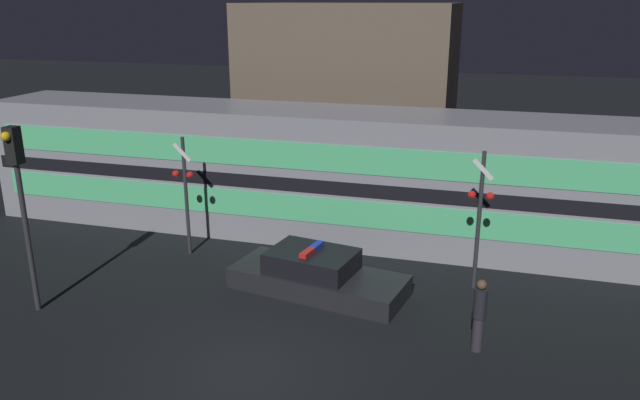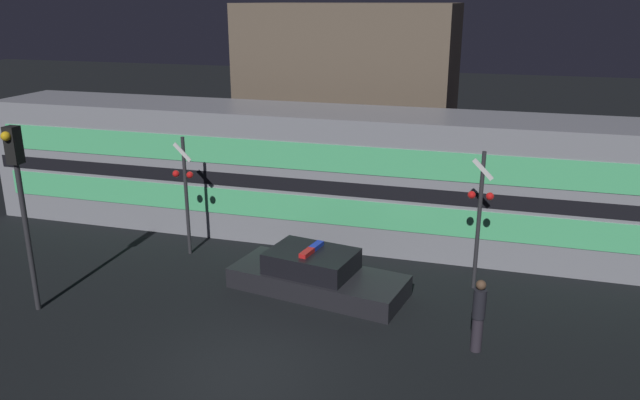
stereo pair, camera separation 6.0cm
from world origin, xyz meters
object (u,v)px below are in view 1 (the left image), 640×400
object	(u,v)px
train	(321,174)
police_car	(316,275)
pedestrian	(479,315)
crossing_signal_near	(480,213)
traffic_light_corner	(19,185)

from	to	relation	value
train	police_car	size ratio (longest dim) A/B	4.67
police_car	pedestrian	bearing A→B (deg)	-13.76
police_car	pedestrian	world-z (taller)	pedestrian
police_car	pedestrian	xyz separation A→B (m)	(4.35, -1.92, 0.44)
pedestrian	police_car	bearing A→B (deg)	156.19
police_car	crossing_signal_near	distance (m)	4.68
pedestrian	traffic_light_corner	world-z (taller)	traffic_light_corner
pedestrian	crossing_signal_near	world-z (taller)	crossing_signal_near
traffic_light_corner	crossing_signal_near	bearing A→B (deg)	22.39
train	crossing_signal_near	xyz separation A→B (m)	(5.21, -2.93, 0.09)
crossing_signal_near	train	bearing A→B (deg)	150.66
train	pedestrian	distance (m)	8.34
pedestrian	traffic_light_corner	bearing A→B (deg)	-174.08
police_car	pedestrian	distance (m)	4.78
crossing_signal_near	police_car	bearing A→B (deg)	-161.89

